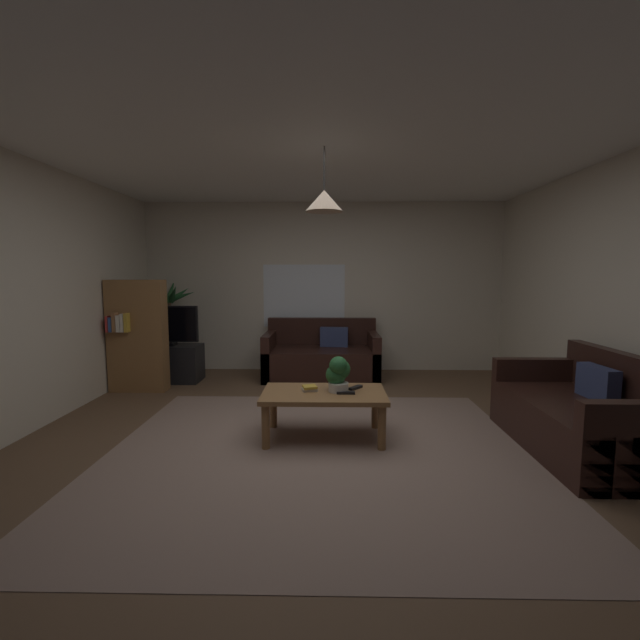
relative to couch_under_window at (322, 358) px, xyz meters
The scene contains 19 objects.
floor 2.41m from the couch_under_window, 89.58° to the right, with size 5.36×5.76×0.02m, color brown.
rug 2.61m from the couch_under_window, 89.62° to the right, with size 3.49×3.17×0.01m, color gray.
wall_back 1.12m from the couch_under_window, 88.08° to the left, with size 5.48×0.06×2.54m, color beige.
wall_left 3.74m from the couch_under_window, 138.40° to the right, with size 0.06×5.76×2.54m, color beige.
ceiling 3.30m from the couch_under_window, 89.58° to the right, with size 5.36×5.76×0.02m, color white.
window_pane 1.03m from the couch_under_window, 119.51° to the left, with size 1.23×0.01×0.94m, color white.
couch_under_window is the anchor object (origin of this frame).
couch_right_side 3.35m from the couch_under_window, 48.72° to the right, with size 0.86×1.55×0.82m.
coffee_table 2.27m from the couch_under_window, 88.58° to the right, with size 1.10×0.63×0.42m.
book_on_table_0 2.25m from the couch_under_window, 91.93° to the right, with size 0.13×0.10×0.03m, color beige.
book_on_table_1 2.25m from the couch_under_window, 91.86° to the right, with size 0.12×0.11×0.02m, color gold.
remote_on_table_0 2.20m from the couch_under_window, 80.99° to the right, with size 0.05×0.16×0.02m, color black.
remote_on_table_1 2.35m from the couch_under_window, 83.93° to the right, with size 0.05×0.16×0.02m, color black.
potted_plant_on_table 2.27m from the couch_under_window, 85.32° to the right, with size 0.22×0.21×0.32m.
tv_stand 2.13m from the couch_under_window, behind, with size 0.90×0.44×0.50m, color black.
tv 2.19m from the couch_under_window, behind, with size 0.87×0.16×0.54m.
potted_palm_corner 2.27m from the couch_under_window, behind, with size 0.92×0.78×1.42m.
bookshelf_corner 2.46m from the couch_under_window, 161.86° to the right, with size 0.70×0.31×1.40m.
pendant_lamp 2.91m from the couch_under_window, 88.58° to the right, with size 0.32×0.32×0.54m.
Camera 1 is at (0.08, -3.59, 1.47)m, focal length 23.92 mm.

